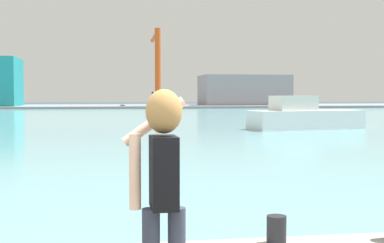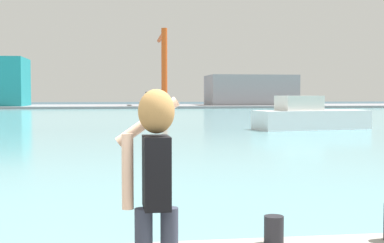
% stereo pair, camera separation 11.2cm
% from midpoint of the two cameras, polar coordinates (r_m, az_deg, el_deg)
% --- Properties ---
extents(ground_plane, '(220.00, 220.00, 0.00)m').
position_cam_midpoint_polar(ground_plane, '(54.10, -7.18, 0.41)').
color(ground_plane, '#334751').
extents(harbor_water, '(140.00, 100.00, 0.02)m').
position_cam_midpoint_polar(harbor_water, '(56.10, -7.22, 0.51)').
color(harbor_water, '#6BA8B2').
rests_on(harbor_water, ground_plane).
extents(far_shore_dock, '(140.00, 20.00, 0.40)m').
position_cam_midpoint_polar(far_shore_dock, '(96.07, -7.60, 1.62)').
color(far_shore_dock, gray).
rests_on(far_shore_dock, ground_plane).
extents(person_photographer, '(0.52, 0.55, 1.74)m').
position_cam_midpoint_polar(person_photographer, '(4.13, -3.21, -5.91)').
color(person_photographer, '#2D3342').
rests_on(person_photographer, quay_promenade).
extents(harbor_bollard, '(0.23, 0.23, 0.32)m').
position_cam_midpoint_polar(harbor_bollard, '(6.25, 9.26, -11.37)').
color(harbor_bollard, black).
rests_on(harbor_bollard, quay_promenade).
extents(boat_moored, '(8.14, 3.95, 2.24)m').
position_cam_midpoint_polar(boat_moored, '(36.50, 12.55, 0.48)').
color(boat_moored, white).
rests_on(boat_moored, harbor_water).
extents(warehouse_right, '(15.73, 9.65, 5.43)m').
position_cam_midpoint_polar(warehouse_right, '(98.75, 6.29, 3.35)').
color(warehouse_right, gray).
rests_on(warehouse_right, far_shore_dock).
extents(port_crane, '(1.01, 13.64, 13.05)m').
position_cam_midpoint_polar(port_crane, '(92.41, -3.05, 6.93)').
color(port_crane, '#D84C19').
rests_on(port_crane, far_shore_dock).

